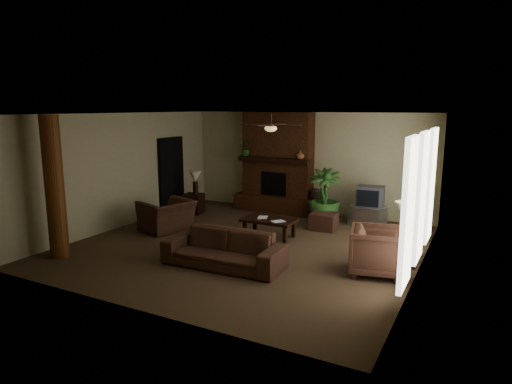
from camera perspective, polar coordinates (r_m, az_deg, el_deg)
The scene contains 23 objects.
room_shell at distance 9.36m, azimuth -1.14°, elevation 1.39°, with size 7.00×7.00×7.00m.
fireplace at distance 12.60m, azimuth 2.75°, elevation 2.72°, with size 2.40×0.70×2.80m.
windows at distance 8.50m, azimuth 20.40°, elevation -0.61°, with size 0.08×3.65×2.35m.
log_column at distance 9.46m, azimuth -24.43°, elevation 0.52°, with size 0.36×0.36×2.80m, color brown.
doorway at distance 12.79m, azimuth -10.80°, elevation 2.18°, with size 0.10×1.00×2.10m, color black.
ceiling_fan at distance 9.33m, azimuth 1.91°, elevation 8.34°, with size 1.35×1.35×0.37m.
sofa at distance 8.35m, azimuth -4.16°, elevation -6.55°, with size 2.27×0.66×0.89m, color #42281C.
armchair_left at distance 10.86m, azimuth -11.37°, elevation -2.36°, with size 1.13×0.74×0.99m, color #42281C.
armchair_right at distance 8.22m, azimuth 15.29°, elevation -7.03°, with size 0.91×0.85×0.94m, color #42281C.
coffee_table at distance 10.17m, azimuth 1.70°, elevation -3.76°, with size 1.20×0.70×0.43m.
ottoman at distance 10.98m, azimuth 8.70°, elevation -3.71°, with size 0.60×0.60×0.40m, color #42281C.
tv_stand at distance 11.48m, azimuth 14.09°, elevation -3.02°, with size 0.85×0.50×0.50m, color #ACACAF.
tv at distance 11.31m, azimuth 14.43°, elevation -0.59°, with size 0.69×0.58×0.52m.
floor_vase at distance 12.21m, azimuth 7.67°, elevation -1.08°, with size 0.34×0.34×0.77m.
floor_plant at distance 11.46m, azimuth 8.72°, elevation -2.09°, with size 0.79×1.41×0.79m, color #2A5120.
side_table_left at distance 12.56m, azimuth -8.02°, elevation -1.49°, with size 0.50×0.50×0.55m, color black.
lamp_left at distance 12.42m, azimuth -7.79°, elevation 1.79°, with size 0.36×0.36×0.65m.
side_table_right at distance 8.93m, azimuth 18.13°, elevation -7.07°, with size 0.50×0.50×0.55m, color black.
lamp_right at distance 8.78m, azimuth 18.46°, elevation -2.47°, with size 0.45×0.45×0.65m.
mantel_plant at distance 12.75m, azimuth -1.24°, elevation 5.40°, with size 0.38×0.42×0.33m, color #2A5120.
mantel_vase at distance 11.99m, azimuth 5.71°, elevation 4.74°, with size 0.22×0.23×0.22m, color brown.
book_a at distance 10.18m, azimuth 0.24°, elevation -2.56°, with size 0.22×0.03×0.29m, color #999999.
book_b at distance 9.93m, azimuth 2.57°, elevation -2.92°, with size 0.21×0.02×0.29m, color #999999.
Camera 1 is at (4.46, -8.09, 2.95)m, focal length 31.19 mm.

